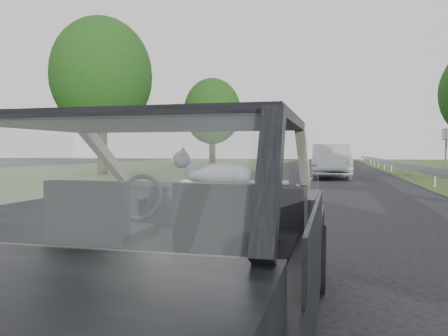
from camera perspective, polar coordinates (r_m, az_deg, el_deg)
The scene contains 10 objects.
subject_car at distance 2.88m, azimuth -6.34°, elevation -8.55°, with size 1.80×4.00×1.45m, color black.
dashboard at distance 3.45m, azimuth -2.69°, elevation -4.67°, with size 1.58×0.45×0.30m, color black.
driver_seat at distance 2.77m, azimuth -16.31°, elevation -5.82°, with size 0.50×0.72×0.42m, color black.
passenger_seat at distance 2.46m, azimuth 0.05°, elevation -6.71°, with size 0.50×0.72×0.42m, color black.
steering_wheel at distance 3.31m, azimuth -10.85°, elevation -3.77°, with size 0.36×0.36×0.04m, color black.
cat at distance 3.41m, azimuth -0.66°, elevation -0.60°, with size 0.65×0.20×0.29m, color gray.
other_car at distance 21.34m, azimuth 13.76°, elevation 0.90°, with size 1.93×4.90×1.61m, color #ADB2B9.
highway_sign at distance 26.96m, azimuth 27.00°, elevation 1.94°, with size 0.10×1.00×2.51m, color #0B4818.
tree_5 at distance 24.75m, azimuth -15.67°, elevation 8.74°, with size 5.44×5.44×8.24m, color #164012, non-canonical shape.
tree_6 at distance 34.01m, azimuth -1.54°, elevation 5.73°, with size 4.44×4.44×6.72m, color #164012, non-canonical shape.
Camera 1 is at (0.99, -2.65, 1.26)m, focal length 35.00 mm.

